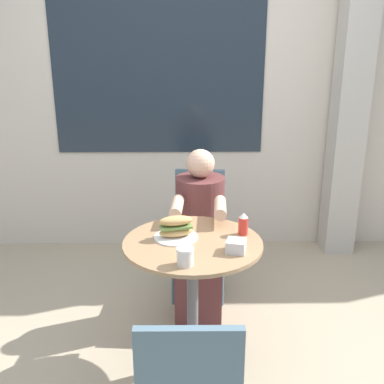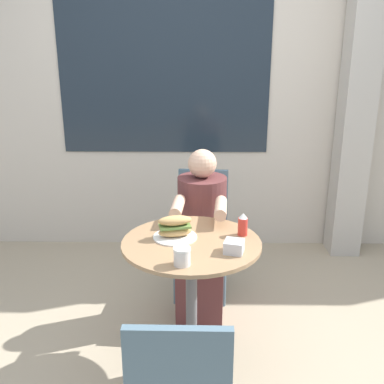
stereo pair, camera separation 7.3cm
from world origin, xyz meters
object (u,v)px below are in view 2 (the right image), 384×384
(cafe_table, at_px, (191,277))
(sandwich_on_plate, at_px, (175,229))
(seated_diner, at_px, (201,246))
(drink_cup, at_px, (182,256))
(condiment_bottle, at_px, (243,225))
(diner_chair, at_px, (202,220))

(cafe_table, distance_m, sandwich_on_plate, 0.27)
(seated_diner, distance_m, drink_cup, 0.85)
(drink_cup, bearing_deg, condiment_bottle, 48.28)
(condiment_bottle, bearing_deg, diner_chair, 104.47)
(sandwich_on_plate, height_order, condiment_bottle, same)
(cafe_table, distance_m, condiment_bottle, 0.38)
(diner_chair, relative_size, seated_diner, 0.79)
(sandwich_on_plate, relative_size, drink_cup, 2.70)
(sandwich_on_plate, distance_m, drink_cup, 0.31)
(drink_cup, height_order, condiment_bottle, condiment_bottle)
(drink_cup, bearing_deg, seated_diner, 83.15)
(diner_chair, relative_size, sandwich_on_plate, 3.82)
(sandwich_on_plate, bearing_deg, condiment_bottle, 6.39)
(cafe_table, relative_size, condiment_bottle, 6.24)
(cafe_table, bearing_deg, drink_cup, -98.61)
(cafe_table, distance_m, seated_diner, 0.53)
(condiment_bottle, bearing_deg, seated_diner, 115.69)
(seated_diner, bearing_deg, diner_chair, -87.42)
(cafe_table, xyz_separation_m, sandwich_on_plate, (-0.09, 0.05, 0.25))
(sandwich_on_plate, bearing_deg, cafe_table, -28.50)
(cafe_table, relative_size, diner_chair, 0.87)
(seated_diner, relative_size, condiment_bottle, 9.15)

